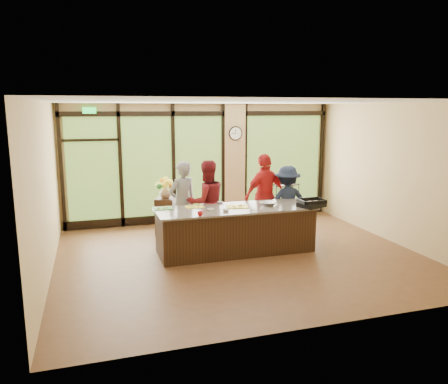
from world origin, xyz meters
TOP-DOWN VIEW (x-y plane):
  - floor at (0.00, 0.00)m, footprint 7.00×7.00m
  - ceiling at (0.00, 0.00)m, footprint 7.00×7.00m
  - back_wall at (0.00, 3.00)m, footprint 7.00×0.00m
  - left_wall at (-3.50, 0.00)m, footprint 0.00×6.00m
  - right_wall at (3.50, 0.00)m, footprint 0.00×6.00m
  - window_wall at (0.16, 2.95)m, footprint 6.90×0.12m
  - island_base at (0.00, 0.30)m, footprint 3.10×1.00m
  - countertop at (0.00, 0.30)m, footprint 3.20×1.10m
  - wall_clock at (0.85, 2.87)m, footprint 0.36×0.04m
  - cook_left at (-0.91, 1.14)m, footprint 0.77×0.64m
  - cook_midleft at (-0.40, 1.05)m, footprint 0.95×0.79m
  - cook_midright at (0.98, 1.14)m, footprint 1.20×0.78m
  - cook_right at (1.45, 0.97)m, footprint 1.09×0.67m
  - roasting_pan at (1.49, -0.08)m, footprint 0.60×0.54m
  - mixing_bowl at (0.71, 0.30)m, footprint 0.36×0.36m
  - cutting_board_left at (-1.42, 0.63)m, footprint 0.38×0.29m
  - cutting_board_center at (-0.77, 0.60)m, footprint 0.37×0.28m
  - cutting_board_right at (0.05, 0.35)m, footprint 0.50×0.43m
  - prep_bowl_near at (-0.55, 0.18)m, footprint 0.18×0.18m
  - prep_bowl_mid at (-0.29, 0.05)m, footprint 0.17×0.17m
  - prep_bowl_far at (-0.17, 0.79)m, footprint 0.15×0.15m
  - red_ramekin at (-0.85, -0.16)m, footprint 0.12×0.12m
  - flower_stand at (-1.13, 2.00)m, footprint 0.56×0.56m
  - flower_vase at (-1.13, 2.00)m, footprint 0.35×0.35m
  - bar_cart at (2.22, 2.75)m, footprint 0.81×0.63m

SIDE VIEW (x-z plane):
  - floor at x=0.00m, z-range 0.00..0.00m
  - flower_stand at x=-1.13m, z-range 0.00..0.85m
  - island_base at x=0.00m, z-range 0.00..0.88m
  - bar_cart at x=2.22m, z-range 0.10..1.08m
  - cook_right at x=1.45m, z-range 0.00..1.62m
  - cook_left at x=-0.91m, z-range 0.00..1.80m
  - countertop at x=0.00m, z-range 0.88..0.92m
  - cook_midleft at x=-0.40m, z-range 0.00..1.80m
  - cutting_board_center at x=-0.77m, z-range 0.92..0.93m
  - cutting_board_left at x=-1.42m, z-range 0.92..0.93m
  - cutting_board_right at x=0.05m, z-range 0.92..0.93m
  - prep_bowl_far at x=-0.17m, z-range 0.92..0.95m
  - prep_bowl_mid at x=-0.29m, z-range 0.92..0.96m
  - prep_bowl_near at x=-0.55m, z-range 0.92..0.97m
  - cook_midright at x=0.98m, z-range 0.00..1.89m
  - mixing_bowl at x=0.71m, z-range 0.92..1.00m
  - red_ramekin at x=-0.85m, z-range 0.92..1.00m
  - roasting_pan at x=1.49m, z-range 0.92..1.01m
  - flower_vase at x=-1.13m, z-range 0.85..1.13m
  - window_wall at x=0.16m, z-range -0.11..2.89m
  - back_wall at x=0.00m, z-range -2.00..5.00m
  - left_wall at x=-3.50m, z-range -1.50..4.50m
  - right_wall at x=3.50m, z-range -1.50..4.50m
  - wall_clock at x=0.85m, z-range 2.07..2.43m
  - ceiling at x=0.00m, z-range 3.00..3.00m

